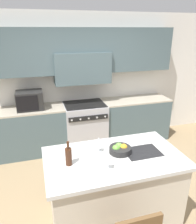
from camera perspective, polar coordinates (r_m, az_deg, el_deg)
ground_plane at (r=3.43m, az=4.19°, el=-22.82°), size 10.00×10.00×0.00m
back_cabinetry at (r=4.54m, az=-4.53°, el=11.12°), size 10.00×0.46×2.70m
back_counter at (r=4.64m, az=-3.50°, el=-3.36°), size 3.76×0.62×0.94m
range_stove at (r=4.62m, az=-3.44°, el=-3.41°), size 0.84×0.70×0.95m
microwave at (r=4.32m, az=-17.38°, el=2.96°), size 0.49×0.40×0.35m
kitchen_island at (r=2.94m, az=4.04°, el=-19.22°), size 1.65×0.94×0.94m
wine_bottle at (r=2.48m, az=-7.70°, el=-11.33°), size 0.07×0.07×0.29m
wine_glass_near at (r=2.38m, az=2.83°, el=-11.84°), size 0.08×0.08×0.21m
wine_glass_far at (r=2.68m, az=0.17°, el=-7.75°), size 0.08×0.08×0.21m
fruit_bowl at (r=2.73m, az=5.68°, el=-9.62°), size 0.27×0.27×0.11m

